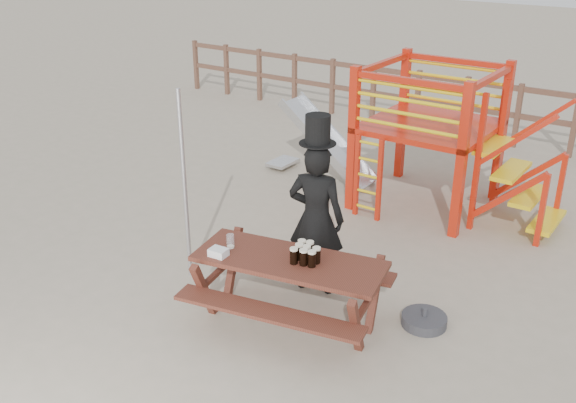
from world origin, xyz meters
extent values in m
plane|color=tan|center=(0.00, 0.00, 0.00)|extent=(60.00, 60.00, 0.00)
cube|color=brown|center=(0.00, 7.00, 1.10)|extent=(15.00, 0.06, 0.10)
cube|color=brown|center=(0.00, 7.00, 0.60)|extent=(15.00, 0.06, 0.10)
cube|color=brown|center=(-7.50, 7.00, 0.60)|extent=(0.09, 0.09, 1.20)
cube|color=brown|center=(-6.50, 7.00, 0.60)|extent=(0.09, 0.09, 1.20)
cube|color=brown|center=(-5.50, 7.00, 0.60)|extent=(0.09, 0.09, 1.20)
cube|color=brown|center=(-4.50, 7.00, 0.60)|extent=(0.09, 0.09, 1.20)
cube|color=brown|center=(-3.50, 7.00, 0.60)|extent=(0.09, 0.09, 1.20)
cube|color=brown|center=(-2.50, 7.00, 0.60)|extent=(0.09, 0.09, 1.20)
cube|color=brown|center=(-1.50, 7.00, 0.60)|extent=(0.09, 0.09, 1.20)
cube|color=brown|center=(-0.50, 7.00, 0.60)|extent=(0.09, 0.09, 1.20)
cube|color=brown|center=(0.50, 7.00, 0.60)|extent=(0.09, 0.09, 1.20)
cube|color=brown|center=(1.50, 7.00, 0.60)|extent=(0.09, 0.09, 1.20)
cube|color=red|center=(-0.60, 2.80, 1.05)|extent=(0.12, 0.12, 2.10)
cube|color=red|center=(1.00, 2.80, 1.05)|extent=(0.12, 0.12, 2.10)
cube|color=red|center=(-0.60, 4.40, 1.05)|extent=(0.12, 0.12, 2.10)
cube|color=red|center=(1.00, 4.40, 1.05)|extent=(0.12, 0.12, 2.10)
cube|color=red|center=(0.20, 3.60, 1.20)|extent=(1.72, 1.72, 0.08)
cube|color=red|center=(0.20, 2.80, 2.00)|extent=(1.60, 0.08, 0.08)
cube|color=red|center=(0.20, 4.40, 2.00)|extent=(1.60, 0.08, 0.08)
cube|color=red|center=(-0.60, 3.60, 2.00)|extent=(0.08, 1.60, 0.08)
cube|color=red|center=(1.00, 3.60, 2.00)|extent=(0.08, 1.60, 0.08)
cylinder|color=yellow|center=(0.20, 2.80, 1.38)|extent=(1.50, 0.05, 0.05)
cylinder|color=yellow|center=(0.20, 4.40, 1.38)|extent=(1.50, 0.05, 0.05)
cylinder|color=yellow|center=(0.20, 2.80, 1.56)|extent=(1.50, 0.05, 0.05)
cylinder|color=yellow|center=(0.20, 4.40, 1.56)|extent=(1.50, 0.05, 0.05)
cylinder|color=yellow|center=(0.20, 2.80, 1.74)|extent=(1.50, 0.05, 0.05)
cylinder|color=yellow|center=(0.20, 4.40, 1.74)|extent=(1.50, 0.05, 0.05)
cylinder|color=yellow|center=(0.20, 2.80, 1.92)|extent=(1.50, 0.05, 0.05)
cylinder|color=yellow|center=(0.20, 4.40, 1.92)|extent=(1.50, 0.05, 0.05)
cube|color=red|center=(-0.43, 2.65, 0.60)|extent=(0.06, 0.06, 1.20)
cube|color=red|center=(-0.07, 2.65, 0.60)|extent=(0.06, 0.06, 1.20)
cylinder|color=yellow|center=(-0.25, 2.65, 0.15)|extent=(0.36, 0.04, 0.04)
cylinder|color=yellow|center=(-0.25, 2.65, 0.39)|extent=(0.36, 0.04, 0.04)
cylinder|color=yellow|center=(-0.25, 2.65, 0.63)|extent=(0.36, 0.04, 0.04)
cylinder|color=yellow|center=(-0.25, 2.65, 0.87)|extent=(0.36, 0.04, 0.04)
cylinder|color=yellow|center=(-0.25, 2.65, 1.11)|extent=(0.36, 0.04, 0.04)
cube|color=yellow|center=(1.15, 3.60, 1.08)|extent=(0.30, 0.90, 0.06)
cube|color=yellow|center=(1.43, 3.60, 0.78)|extent=(0.30, 0.90, 0.06)
cube|color=yellow|center=(1.71, 3.60, 0.48)|extent=(0.30, 0.90, 0.06)
cube|color=yellow|center=(1.99, 3.60, 0.18)|extent=(0.30, 0.90, 0.06)
cube|color=red|center=(1.55, 3.15, 0.60)|extent=(0.95, 0.08, 0.86)
cube|color=red|center=(1.55, 4.05, 0.60)|extent=(0.95, 0.08, 0.86)
cube|color=silver|center=(-1.50, 3.60, 0.62)|extent=(1.53, 0.55, 1.21)
cube|color=silver|center=(-1.50, 3.33, 0.66)|extent=(1.58, 0.04, 1.28)
cube|color=silver|center=(-1.50, 3.87, 0.66)|extent=(1.58, 0.04, 1.28)
cube|color=silver|center=(-2.40, 3.60, 0.10)|extent=(0.35, 0.55, 0.05)
cube|color=maroon|center=(0.36, -0.13, 0.73)|extent=(2.05, 1.11, 0.05)
cube|color=maroon|center=(0.47, -0.66, 0.44)|extent=(1.96, 0.67, 0.04)
cube|color=maroon|center=(0.25, 0.39, 0.44)|extent=(1.96, 0.67, 0.04)
cube|color=maroon|center=(-0.45, -0.30, 0.35)|extent=(0.32, 1.16, 0.70)
cube|color=maroon|center=(1.16, 0.04, 0.35)|extent=(0.32, 1.16, 0.70)
imported|color=black|center=(0.20, 0.61, 0.87)|extent=(0.73, 0.57, 1.75)
cube|color=#0B8024|center=(0.16, 0.74, 1.08)|extent=(0.07, 0.04, 0.41)
cylinder|color=black|center=(0.20, 0.61, 1.75)|extent=(0.40, 0.40, 0.01)
cylinder|color=black|center=(0.20, 0.61, 1.91)|extent=(0.27, 0.27, 0.30)
cube|color=white|center=(0.16, 0.74, 2.02)|extent=(0.14, 0.04, 0.03)
cylinder|color=#B2B2B7|center=(-1.17, -0.01, 1.13)|extent=(0.05, 0.05, 2.27)
cylinder|color=#35353A|center=(1.55, 0.63, 0.05)|extent=(0.48, 0.48, 0.11)
cylinder|color=#35353A|center=(1.55, 0.63, 0.16)|extent=(0.05, 0.05, 0.09)
cube|color=white|center=(-0.27, -0.49, 0.79)|extent=(0.19, 0.16, 0.08)
cylinder|color=black|center=(0.44, -0.18, 0.83)|extent=(0.08, 0.08, 0.15)
cylinder|color=#EFE2C3|center=(0.44, -0.18, 0.91)|extent=(0.08, 0.08, 0.02)
cylinder|color=black|center=(0.54, -0.15, 0.83)|extent=(0.08, 0.08, 0.15)
cylinder|color=#EFE2C3|center=(0.54, -0.15, 0.91)|extent=(0.08, 0.08, 0.02)
cylinder|color=black|center=(0.62, -0.13, 0.83)|extent=(0.08, 0.08, 0.15)
cylinder|color=#EFE2C3|center=(0.62, -0.13, 0.91)|extent=(0.08, 0.08, 0.02)
cylinder|color=black|center=(0.44, -0.08, 0.83)|extent=(0.08, 0.08, 0.15)
cylinder|color=#EFE2C3|center=(0.44, -0.08, 0.91)|extent=(0.08, 0.08, 0.02)
cylinder|color=black|center=(0.52, -0.06, 0.83)|extent=(0.08, 0.08, 0.15)
cylinder|color=#EFE2C3|center=(0.52, -0.06, 0.91)|extent=(0.08, 0.08, 0.02)
cylinder|color=black|center=(0.62, -0.04, 0.83)|extent=(0.08, 0.08, 0.15)
cylinder|color=#EFE2C3|center=(0.62, -0.04, 0.91)|extent=(0.08, 0.08, 0.02)
cylinder|color=black|center=(0.41, 0.01, 0.83)|extent=(0.08, 0.08, 0.15)
cylinder|color=#EFE2C3|center=(0.41, 0.01, 0.91)|extent=(0.08, 0.08, 0.02)
cylinder|color=black|center=(0.50, 0.03, 0.83)|extent=(0.08, 0.08, 0.15)
cylinder|color=#EFE2C3|center=(0.50, 0.03, 0.91)|extent=(0.08, 0.08, 0.02)
cylinder|color=silver|center=(-0.29, -0.28, 0.83)|extent=(0.08, 0.08, 0.15)
cylinder|color=#EFE2C3|center=(-0.29, -0.28, 0.76)|extent=(0.07, 0.07, 0.02)
camera|label=1|loc=(3.63, -4.81, 3.89)|focal=40.00mm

